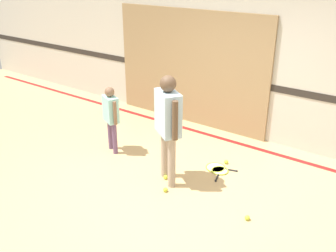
{
  "coord_description": "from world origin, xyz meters",
  "views": [
    {
      "loc": [
        2.76,
        -3.88,
        3.02
      ],
      "look_at": [
        -0.09,
        0.02,
        0.9
      ],
      "focal_mm": 40.0,
      "sensor_mm": 36.0,
      "label": 1
    }
  ],
  "objects_px": {
    "person_student_left": "(111,112)",
    "tennis_ball_stray_right": "(247,218)",
    "tennis_ball_stray_left": "(166,177)",
    "tennis_ball_by_spare_racket": "(226,162)",
    "tennis_ball_near_instructor": "(165,190)",
    "racket_second_spare": "(217,168)",
    "racket_spare_on_floor": "(220,171)",
    "person_instructor": "(168,119)"
  },
  "relations": [
    {
      "from": "tennis_ball_near_instructor",
      "to": "person_instructor",
      "type": "bearing_deg",
      "value": 118.95
    },
    {
      "from": "racket_spare_on_floor",
      "to": "person_student_left",
      "type": "bearing_deg",
      "value": -93.62
    },
    {
      "from": "person_student_left",
      "to": "tennis_ball_stray_right",
      "type": "relative_size",
      "value": 17.54
    },
    {
      "from": "racket_spare_on_floor",
      "to": "tennis_ball_by_spare_racket",
      "type": "bearing_deg",
      "value": 170.15
    },
    {
      "from": "person_student_left",
      "to": "racket_second_spare",
      "type": "relative_size",
      "value": 2.15
    },
    {
      "from": "tennis_ball_near_instructor",
      "to": "tennis_ball_by_spare_racket",
      "type": "relative_size",
      "value": 1.0
    },
    {
      "from": "person_instructor",
      "to": "person_student_left",
      "type": "bearing_deg",
      "value": -155.96
    },
    {
      "from": "racket_second_spare",
      "to": "tennis_ball_stray_right",
      "type": "height_order",
      "value": "tennis_ball_stray_right"
    },
    {
      "from": "racket_spare_on_floor",
      "to": "tennis_ball_stray_right",
      "type": "xyz_separation_m",
      "value": [
        0.87,
        -0.85,
        0.02
      ]
    },
    {
      "from": "tennis_ball_near_instructor",
      "to": "tennis_ball_stray_left",
      "type": "xyz_separation_m",
      "value": [
        -0.2,
        0.28,
        0.0
      ]
    },
    {
      "from": "person_student_left",
      "to": "tennis_ball_near_instructor",
      "type": "bearing_deg",
      "value": 6.29
    },
    {
      "from": "tennis_ball_stray_left",
      "to": "tennis_ball_by_spare_racket",
      "type": "bearing_deg",
      "value": 61.77
    },
    {
      "from": "tennis_ball_stray_right",
      "to": "tennis_ball_near_instructor",
      "type": "bearing_deg",
      "value": -175.31
    },
    {
      "from": "person_student_left",
      "to": "tennis_ball_near_instructor",
      "type": "relative_size",
      "value": 17.54
    },
    {
      "from": "person_student_left",
      "to": "racket_second_spare",
      "type": "distance_m",
      "value": 1.97
    },
    {
      "from": "tennis_ball_stray_left",
      "to": "tennis_ball_near_instructor",
      "type": "bearing_deg",
      "value": -54.38
    },
    {
      "from": "tennis_ball_by_spare_racket",
      "to": "tennis_ball_stray_right",
      "type": "xyz_separation_m",
      "value": [
        0.91,
        -1.14,
        0.0
      ]
    },
    {
      "from": "tennis_ball_near_instructor",
      "to": "tennis_ball_stray_right",
      "type": "xyz_separation_m",
      "value": [
        1.22,
        0.1,
        0.0
      ]
    },
    {
      "from": "person_student_left",
      "to": "tennis_ball_near_instructor",
      "type": "height_order",
      "value": "person_student_left"
    },
    {
      "from": "racket_second_spare",
      "to": "tennis_ball_stray_left",
      "type": "bearing_deg",
      "value": -138.93
    },
    {
      "from": "person_student_left",
      "to": "tennis_ball_by_spare_racket",
      "type": "distance_m",
      "value": 2.08
    },
    {
      "from": "tennis_ball_by_spare_racket",
      "to": "tennis_ball_near_instructor",
      "type": "bearing_deg",
      "value": -104.31
    },
    {
      "from": "tennis_ball_stray_left",
      "to": "tennis_ball_stray_right",
      "type": "bearing_deg",
      "value": -7.14
    },
    {
      "from": "tennis_ball_near_instructor",
      "to": "tennis_ball_stray_right",
      "type": "relative_size",
      "value": 1.0
    },
    {
      "from": "person_student_left",
      "to": "tennis_ball_by_spare_racket",
      "type": "relative_size",
      "value": 17.54
    },
    {
      "from": "person_instructor",
      "to": "tennis_ball_stray_right",
      "type": "bearing_deg",
      "value": 26.93
    },
    {
      "from": "racket_spare_on_floor",
      "to": "tennis_ball_near_instructor",
      "type": "xyz_separation_m",
      "value": [
        -0.36,
        -0.95,
        0.02
      ]
    },
    {
      "from": "person_instructor",
      "to": "tennis_ball_near_instructor",
      "type": "xyz_separation_m",
      "value": [
        0.15,
        -0.26,
        -0.98
      ]
    },
    {
      "from": "racket_second_spare",
      "to": "tennis_ball_stray_right",
      "type": "relative_size",
      "value": 8.15
    },
    {
      "from": "racket_spare_on_floor",
      "to": "tennis_ball_stray_left",
      "type": "xyz_separation_m",
      "value": [
        -0.55,
        -0.67,
        0.02
      ]
    },
    {
      "from": "person_student_left",
      "to": "tennis_ball_stray_left",
      "type": "height_order",
      "value": "person_student_left"
    },
    {
      "from": "person_student_left",
      "to": "racket_second_spare",
      "type": "height_order",
      "value": "person_student_left"
    },
    {
      "from": "racket_second_spare",
      "to": "tennis_ball_by_spare_racket",
      "type": "distance_m",
      "value": 0.23
    },
    {
      "from": "person_instructor",
      "to": "tennis_ball_stray_left",
      "type": "bearing_deg",
      "value": -162.78
    },
    {
      "from": "person_student_left",
      "to": "tennis_ball_stray_right",
      "type": "height_order",
      "value": "person_student_left"
    },
    {
      "from": "racket_second_spare",
      "to": "tennis_ball_stray_right",
      "type": "distance_m",
      "value": 1.33
    },
    {
      "from": "person_student_left",
      "to": "tennis_ball_stray_left",
      "type": "distance_m",
      "value": 1.48
    },
    {
      "from": "tennis_ball_by_spare_racket",
      "to": "tennis_ball_stray_right",
      "type": "relative_size",
      "value": 1.0
    },
    {
      "from": "tennis_ball_by_spare_racket",
      "to": "person_instructor",
      "type": "bearing_deg",
      "value": -115.28
    },
    {
      "from": "person_instructor",
      "to": "racket_spare_on_floor",
      "type": "distance_m",
      "value": 1.31
    },
    {
      "from": "tennis_ball_near_instructor",
      "to": "tennis_ball_stray_left",
      "type": "relative_size",
      "value": 1.0
    },
    {
      "from": "person_student_left",
      "to": "racket_spare_on_floor",
      "type": "bearing_deg",
      "value": 38.5
    }
  ]
}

